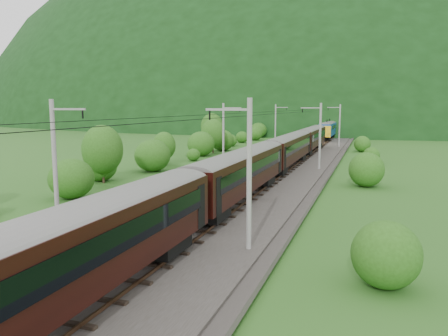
% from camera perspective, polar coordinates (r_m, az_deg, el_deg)
% --- Properties ---
extents(ground, '(600.00, 600.00, 0.00)m').
position_cam_1_polar(ground, '(26.20, -10.14, -9.54)').
color(ground, '#295A1C').
rests_on(ground, ground).
extents(railbed, '(14.00, 220.00, 0.30)m').
position_cam_1_polar(railbed, '(34.93, -2.17, -4.72)').
color(railbed, '#38332D').
rests_on(railbed, ground).
extents(track_left, '(2.40, 220.00, 0.27)m').
position_cam_1_polar(track_left, '(35.79, -5.77, -4.08)').
color(track_left, brown).
rests_on(track_left, railbed).
extents(track_right, '(2.40, 220.00, 0.27)m').
position_cam_1_polar(track_right, '(34.11, 1.60, -4.65)').
color(track_right, brown).
rests_on(track_right, railbed).
extents(catenary_left, '(2.54, 192.28, 8.00)m').
position_cam_1_polar(catenary_left, '(56.94, -0.01, 4.65)').
color(catenary_left, gray).
rests_on(catenary_left, railbed).
extents(catenary_right, '(2.54, 192.28, 8.00)m').
position_cam_1_polar(catenary_right, '(54.24, 12.36, 4.30)').
color(catenary_right, gray).
rests_on(catenary_right, railbed).
extents(overhead_wires, '(4.83, 198.00, 0.03)m').
position_cam_1_polar(overhead_wires, '(34.07, -2.23, 6.76)').
color(overhead_wires, black).
rests_on(overhead_wires, ground).
extents(mountain_main, '(504.00, 360.00, 244.00)m').
position_cam_1_polar(mountain_main, '(282.17, 16.43, 6.10)').
color(mountain_main, black).
rests_on(mountain_main, ground).
extents(mountain_ridge, '(336.00, 280.00, 132.00)m').
position_cam_1_polar(mountain_ridge, '(347.99, -3.53, 6.71)').
color(mountain_ridge, black).
rests_on(mountain_ridge, ground).
extents(train, '(2.72, 130.08, 4.71)m').
position_cam_1_polar(train, '(44.54, 5.98, 2.06)').
color(train, black).
rests_on(train, ground).
extents(hazard_post_near, '(0.17, 0.17, 1.58)m').
position_cam_1_polar(hazard_post_near, '(84.14, 10.31, 3.28)').
color(hazard_post_near, red).
rests_on(hazard_post_near, railbed).
extents(hazard_post_far, '(0.17, 0.17, 1.60)m').
position_cam_1_polar(hazard_post_far, '(62.82, 7.45, 1.79)').
color(hazard_post_far, red).
rests_on(hazard_post_far, railbed).
extents(signal, '(0.22, 0.22, 1.95)m').
position_cam_1_polar(signal, '(80.34, 7.19, 3.38)').
color(signal, black).
rests_on(signal, railbed).
extents(vegetation_left, '(11.66, 147.24, 6.74)m').
position_cam_1_polar(vegetation_left, '(47.66, -15.65, 1.31)').
color(vegetation_left, '#275416').
rests_on(vegetation_left, ground).
extents(vegetation_right, '(7.53, 101.39, 3.08)m').
position_cam_1_polar(vegetation_right, '(33.35, 18.66, -3.64)').
color(vegetation_right, '#275416').
rests_on(vegetation_right, ground).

